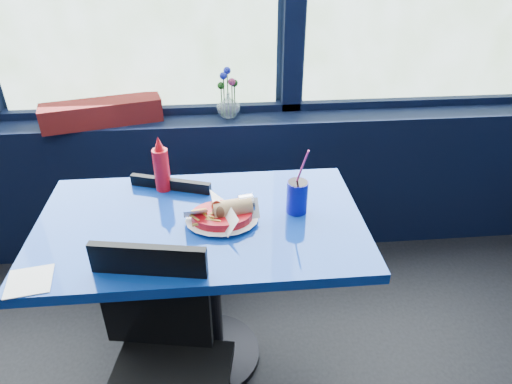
# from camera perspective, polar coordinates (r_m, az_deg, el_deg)

# --- Properties ---
(window_sill) EXTENTS (5.00, 0.26, 0.80)m
(window_sill) POSITION_cam_1_polar(r_m,az_deg,el_deg) (2.64, -12.74, 0.81)
(window_sill) COLOR black
(window_sill) RESTS_ON ground
(near_table) EXTENTS (1.20, 0.70, 0.75)m
(near_table) POSITION_cam_1_polar(r_m,az_deg,el_deg) (1.81, -6.59, -8.28)
(near_table) COLOR black
(near_table) RESTS_ON ground
(chair_near_front) EXTENTS (0.45, 0.45, 0.86)m
(chair_near_front) POSITION_cam_1_polar(r_m,az_deg,el_deg) (1.60, -11.62, -19.30)
(chair_near_front) COLOR black
(chair_near_front) RESTS_ON ground
(chair_near_back) EXTENTS (0.46, 0.46, 0.80)m
(chair_near_back) POSITION_cam_1_polar(r_m,az_deg,el_deg) (2.15, -10.51, -4.99)
(chair_near_back) COLOR black
(chair_near_back) RESTS_ON ground
(planter_box) EXTENTS (0.60, 0.28, 0.12)m
(planter_box) POSITION_cam_1_polar(r_m,az_deg,el_deg) (2.45, -18.67, 9.39)
(planter_box) COLOR maroon
(planter_box) RESTS_ON window_sill
(flower_vase) EXTENTS (0.13, 0.13, 0.26)m
(flower_vase) POSITION_cam_1_polar(r_m,az_deg,el_deg) (2.41, -3.49, 11.12)
(flower_vase) COLOR silver
(flower_vase) RESTS_ON window_sill
(food_basket) EXTENTS (0.27, 0.27, 0.09)m
(food_basket) POSITION_cam_1_polar(r_m,az_deg,el_deg) (1.66, -4.12, -2.85)
(food_basket) COLOR red
(food_basket) RESTS_ON near_table
(ketchup_bottle) EXTENTS (0.06, 0.06, 0.24)m
(ketchup_bottle) POSITION_cam_1_polar(r_m,az_deg,el_deg) (1.86, -11.75, 3.12)
(ketchup_bottle) COLOR red
(ketchup_bottle) RESTS_ON near_table
(soda_cup) EXTENTS (0.08, 0.08, 0.27)m
(soda_cup) POSITION_cam_1_polar(r_m,az_deg,el_deg) (1.71, 5.16, -0.50)
(soda_cup) COLOR #0E0D98
(soda_cup) RESTS_ON near_table
(napkin) EXTENTS (0.15, 0.15, 0.00)m
(napkin) POSITION_cam_1_polar(r_m,az_deg,el_deg) (1.59, -26.47, -9.95)
(napkin) COLOR white
(napkin) RESTS_ON near_table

